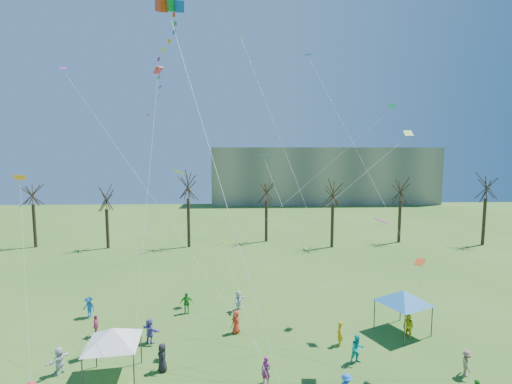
{
  "coord_description": "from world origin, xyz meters",
  "views": [
    {
      "loc": [
        -0.67,
        -15.27,
        13.12
      ],
      "look_at": [
        0.22,
        5.0,
        11.0
      ],
      "focal_mm": 25.0,
      "sensor_mm": 36.0,
      "label": 1
    }
  ],
  "objects_px": {
    "distant_building": "(323,175)",
    "big_box_kite": "(166,67)",
    "canopy_tent_white": "(113,336)",
    "canopy_tent_blue": "(403,297)"
  },
  "relations": [
    {
      "from": "distant_building",
      "to": "big_box_kite",
      "type": "relative_size",
      "value": 2.68
    },
    {
      "from": "distant_building",
      "to": "canopy_tent_white",
      "type": "height_order",
      "value": "distant_building"
    },
    {
      "from": "big_box_kite",
      "to": "canopy_tent_blue",
      "type": "xyz_separation_m",
      "value": [
        16.07,
        3.95,
        -15.32
      ]
    },
    {
      "from": "distant_building",
      "to": "big_box_kite",
      "type": "bearing_deg",
      "value": -109.31
    },
    {
      "from": "distant_building",
      "to": "canopy_tent_blue",
      "type": "distance_m",
      "value": 73.47
    },
    {
      "from": "big_box_kite",
      "to": "canopy_tent_white",
      "type": "bearing_deg",
      "value": -168.31
    },
    {
      "from": "canopy_tent_white",
      "to": "canopy_tent_blue",
      "type": "bearing_deg",
      "value": 13.44
    },
    {
      "from": "big_box_kite",
      "to": "canopy_tent_white",
      "type": "xyz_separation_m",
      "value": [
        -3.35,
        -0.69,
        -15.42
      ]
    },
    {
      "from": "canopy_tent_white",
      "to": "distant_building",
      "type": "bearing_deg",
      "value": 68.66
    },
    {
      "from": "canopy_tent_white",
      "to": "canopy_tent_blue",
      "type": "distance_m",
      "value": 19.97
    }
  ]
}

